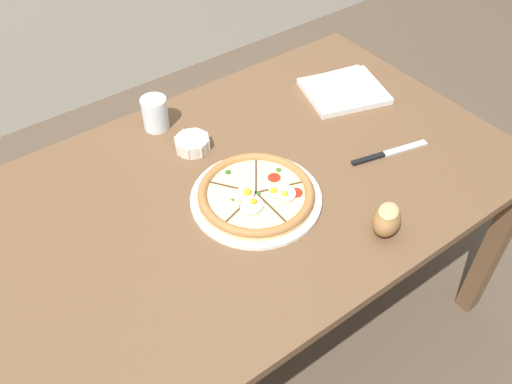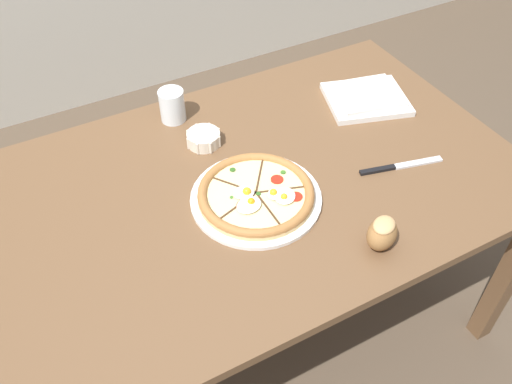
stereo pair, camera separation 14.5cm
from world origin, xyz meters
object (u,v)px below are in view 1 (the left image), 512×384
object	(u,v)px
pizza	(256,195)
water_glass	(155,115)
bread_piece_near	(387,219)
knife_main	(389,153)
ramekin_bowl	(192,143)
dining_table	(246,203)
napkin_folded	(344,90)

from	to	relation	value
pizza	water_glass	xyz separation A→B (m)	(-0.06, 0.44, 0.03)
pizza	bread_piece_near	distance (m)	0.35
bread_piece_near	water_glass	bearing A→B (deg)	109.84
knife_main	water_glass	bearing A→B (deg)	146.79
pizza	water_glass	bearing A→B (deg)	97.95
pizza	water_glass	size ratio (longest dim) A/B	3.42
ramekin_bowl	water_glass	distance (m)	0.16
dining_table	bread_piece_near	bearing A→B (deg)	-62.58
ramekin_bowl	bread_piece_near	distance (m)	0.61
napkin_folded	knife_main	distance (m)	0.33
pizza	dining_table	bearing A→B (deg)	77.90
ramekin_bowl	bread_piece_near	world-z (taller)	bread_piece_near
ramekin_bowl	dining_table	bearing A→B (deg)	-78.71
dining_table	napkin_folded	xyz separation A→B (m)	(0.52, 0.16, 0.10)
dining_table	napkin_folded	bearing A→B (deg)	16.85
pizza	napkin_folded	distance (m)	0.58
pizza	ramekin_bowl	world-z (taller)	pizza
bread_piece_near	knife_main	distance (m)	0.31
bread_piece_near	ramekin_bowl	bearing A→B (deg)	111.77
dining_table	napkin_folded	distance (m)	0.55
water_glass	pizza	bearing A→B (deg)	-82.05
dining_table	water_glass	size ratio (longest dim) A/B	14.91
napkin_folded	pizza	bearing A→B (deg)	-156.78
napkin_folded	knife_main	world-z (taller)	napkin_folded
napkin_folded	knife_main	bearing A→B (deg)	-108.81
dining_table	pizza	distance (m)	0.13
napkin_folded	bread_piece_near	distance (m)	0.61
napkin_folded	bread_piece_near	bearing A→B (deg)	-123.11
dining_table	water_glass	xyz separation A→B (m)	(-0.08, 0.37, 0.13)
bread_piece_near	water_glass	size ratio (longest dim) A/B	1.11
dining_table	knife_main	world-z (taller)	knife_main
pizza	bread_piece_near	bearing A→B (deg)	-54.80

